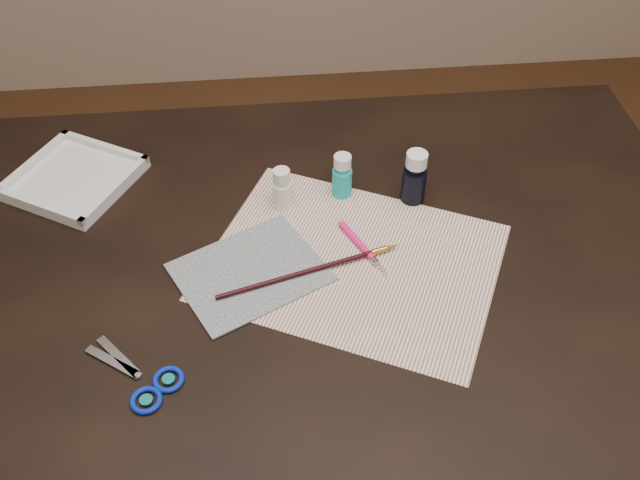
{
  "coord_description": "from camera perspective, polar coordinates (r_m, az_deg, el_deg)",
  "views": [
    {
      "loc": [
        -0.08,
        -0.77,
        1.57
      ],
      "look_at": [
        0.0,
        0.0,
        0.8
      ],
      "focal_mm": 40.0,
      "sensor_mm": 36.0,
      "label": 1
    }
  ],
  "objects": [
    {
      "name": "paint_bottle_cyan",
      "position": [
        1.22,
        1.78,
        5.17
      ],
      "size": [
        0.04,
        0.04,
        0.08
      ],
      "primitive_type": "cylinder",
      "rotation": [
        0.0,
        0.0,
        -0.35
      ],
      "color": "#18B2B7",
      "rests_on": "table"
    },
    {
      "name": "canvas",
      "position": [
        1.12,
        -5.61,
        -2.58
      ],
      "size": [
        0.27,
        0.25,
        0.0
      ],
      "primitive_type": "cube",
      "rotation": [
        0.0,
        0.0,
        0.47
      ],
      "color": "black",
      "rests_on": "paper"
    },
    {
      "name": "paint_bottle_navy",
      "position": [
        1.22,
        7.58,
        5.0
      ],
      "size": [
        0.05,
        0.05,
        0.1
      ],
      "primitive_type": "cylinder",
      "rotation": [
        0.0,
        0.0,
        0.21
      ],
      "color": "black",
      "rests_on": "table"
    },
    {
      "name": "table",
      "position": [
        1.43,
        -0.0,
        -12.15
      ],
      "size": [
        1.3,
        0.9,
        0.75
      ],
      "primitive_type": "cube",
      "color": "black",
      "rests_on": "ground"
    },
    {
      "name": "paper",
      "position": [
        1.13,
        2.69,
        -1.76
      ],
      "size": [
        0.54,
        0.5,
        0.0
      ],
      "primitive_type": "cube",
      "rotation": [
        0.0,
        0.0,
        -0.45
      ],
      "color": "white",
      "rests_on": "table"
    },
    {
      "name": "paintbrush",
      "position": [
        1.11,
        -0.7,
        -2.42
      ],
      "size": [
        0.3,
        0.09,
        0.01
      ],
      "primitive_type": null,
      "rotation": [
        0.0,
        0.0,
        0.28
      ],
      "color": "black",
      "rests_on": "canvas"
    },
    {
      "name": "scissors",
      "position": [
        1.03,
        -15.16,
        -10.24
      ],
      "size": [
        0.19,
        0.17,
        0.01
      ],
      "primitive_type": null,
      "rotation": [
        0.0,
        0.0,
        2.52
      ],
      "color": "silver",
      "rests_on": "table"
    },
    {
      "name": "palette_tray",
      "position": [
        1.34,
        -19.08,
        4.75
      ],
      "size": [
        0.26,
        0.26,
        0.02
      ],
      "primitive_type": "cube",
      "rotation": [
        0.0,
        0.0,
        -0.53
      ],
      "color": "white",
      "rests_on": "table"
    },
    {
      "name": "craft_knife",
      "position": [
        1.14,
        3.54,
        -0.71
      ],
      "size": [
        0.07,
        0.13,
        0.01
      ],
      "primitive_type": null,
      "rotation": [
        0.0,
        0.0,
        -1.13
      ],
      "color": "#FF1A7B",
      "rests_on": "paper"
    },
    {
      "name": "paint_bottle_white",
      "position": [
        1.2,
        -3.04,
        4.11
      ],
      "size": [
        0.04,
        0.04,
        0.08
      ],
      "primitive_type": "cylinder",
      "rotation": [
        0.0,
        0.0,
        -0.29
      ],
      "color": "white",
      "rests_on": "table"
    }
  ]
}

